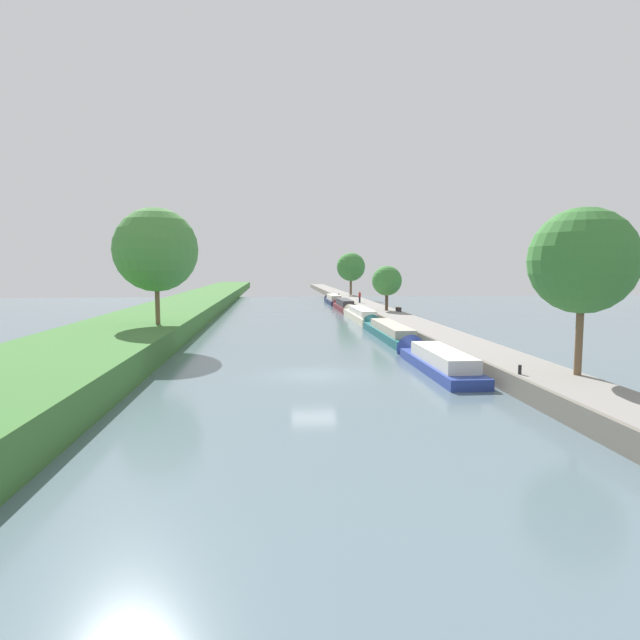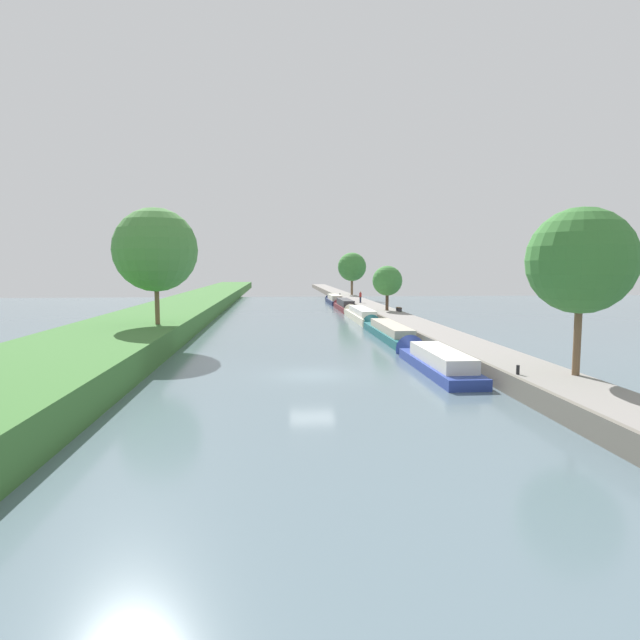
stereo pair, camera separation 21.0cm
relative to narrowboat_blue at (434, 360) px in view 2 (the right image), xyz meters
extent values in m
plane|color=slate|center=(-7.39, -1.31, -0.53)|extent=(160.00, 160.00, 0.00)
cube|color=#3D7033|center=(-20.90, -1.31, 0.32)|extent=(8.69, 260.00, 1.70)
cube|color=gray|center=(3.53, -1.31, -0.05)|extent=(3.49, 260.00, 0.96)
cube|color=#6B665B|center=(1.66, -1.31, -0.03)|extent=(0.25, 260.00, 1.01)
cube|color=#283D93|center=(0.00, -0.96, -0.23)|extent=(2.19, 10.30, 0.59)
cube|color=silver|center=(0.00, -1.48, 0.45)|extent=(1.79, 7.21, 0.76)
cone|color=#283D93|center=(0.00, 4.85, -0.23)|extent=(2.08, 1.31, 2.08)
cube|color=#195B60|center=(0.27, 13.72, -0.20)|extent=(2.03, 14.32, 0.65)
cube|color=#B2A893|center=(0.27, 13.00, 0.45)|extent=(1.66, 10.03, 0.65)
cone|color=#195B60|center=(0.27, 21.49, -0.20)|extent=(1.92, 1.22, 1.92)
cube|color=beige|center=(0.30, 29.02, -0.14)|extent=(1.94, 14.19, 0.78)
cube|color=silver|center=(0.30, 28.31, 0.59)|extent=(1.59, 9.93, 0.69)
cone|color=beige|center=(0.30, 36.70, -0.14)|extent=(1.85, 1.17, 1.85)
cube|color=maroon|center=(0.28, 43.21, -0.18)|extent=(1.80, 11.78, 0.70)
cube|color=#333338|center=(0.28, 42.62, 0.62)|extent=(1.48, 8.25, 0.90)
cone|color=maroon|center=(0.28, 49.64, -0.18)|extent=(1.71, 1.08, 1.71)
cube|color=#141E42|center=(0.37, 57.29, -0.20)|extent=(1.93, 11.17, 0.66)
cube|color=beige|center=(0.37, 56.73, 0.55)|extent=(1.58, 7.82, 0.84)
cone|color=#141E42|center=(0.37, 63.45, -0.20)|extent=(1.83, 1.16, 1.83)
cylinder|color=brown|center=(4.76, -6.99, 2.45)|extent=(0.35, 0.35, 4.04)
sphere|color=#387533|center=(4.76, -6.99, 5.83)|extent=(4.95, 4.95, 4.95)
cylinder|color=#4C3828|center=(3.73, 30.97, 1.70)|extent=(0.37, 0.37, 2.55)
sphere|color=#3D7F38|center=(3.73, 30.97, 3.94)|extent=(3.51, 3.51, 3.51)
cylinder|color=brown|center=(4.73, 66.99, 2.29)|extent=(0.44, 0.44, 3.72)
sphere|color=#3D7F38|center=(4.73, 66.99, 5.60)|extent=(5.26, 5.26, 5.26)
cylinder|color=brown|center=(-18.44, 10.67, 3.13)|extent=(0.35, 0.35, 3.92)
sphere|color=#47843D|center=(-18.44, 10.67, 6.84)|extent=(6.34, 6.34, 6.34)
cylinder|color=#282D42|center=(2.76, 44.74, 0.84)|extent=(0.26, 0.26, 0.82)
cylinder|color=#B22D28|center=(2.76, 44.74, 1.56)|extent=(0.34, 0.34, 0.62)
sphere|color=tan|center=(2.76, 44.74, 1.98)|extent=(0.22, 0.22, 0.22)
cylinder|color=black|center=(2.08, -6.65, 0.65)|extent=(0.16, 0.16, 0.45)
cylinder|color=black|center=(2.08, 63.58, 0.65)|extent=(0.16, 0.16, 0.45)
cube|color=#333338|center=(4.83, 28.93, 0.63)|extent=(0.40, 0.08, 0.41)
cube|color=#333338|center=(4.83, 30.13, 0.63)|extent=(0.40, 0.08, 0.41)
cube|color=brown|center=(4.83, 29.53, 0.87)|extent=(0.44, 1.50, 0.06)
camera|label=1|loc=(-9.61, -30.61, 5.52)|focal=29.74mm
camera|label=2|loc=(-9.40, -30.62, 5.52)|focal=29.74mm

